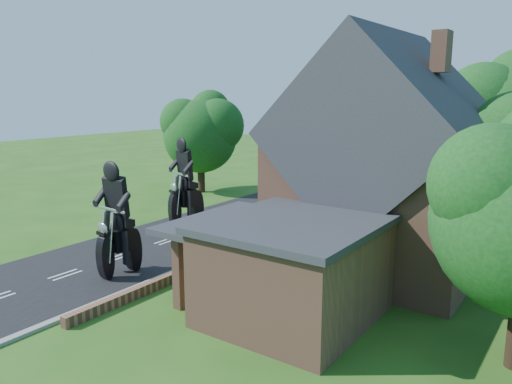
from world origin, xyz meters
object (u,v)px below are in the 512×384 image
Objects in this scene: motorcycle_follow at (186,212)px; garden_wall at (256,242)px; annex at (292,267)px; house at (386,169)px; motorcycle_lead at (120,259)px.

garden_wall is at bearing -170.49° from motorcycle_follow.
house is at bearing 84.76° from annex.
annex is at bearing -46.16° from garden_wall.
motorcycle_follow is at bearing -179.75° from house.
garden_wall is 3.12× the size of annex.
motorcycle_lead is (-2.38, -6.65, 0.53)m from garden_wall.
house is 6.18× the size of motorcycle_follow.
annex is at bearing -169.97° from motorcycle_lead.
annex reaches higher than motorcycle_follow.
motorcycle_lead reaches higher than garden_wall.
motorcycle_lead is at bearing -109.67° from garden_wall.
annex reaches higher than motorcycle_lead.
garden_wall is at bearing -170.83° from house.
annex is at bearing 168.01° from motorcycle_follow.
annex reaches higher than garden_wall.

